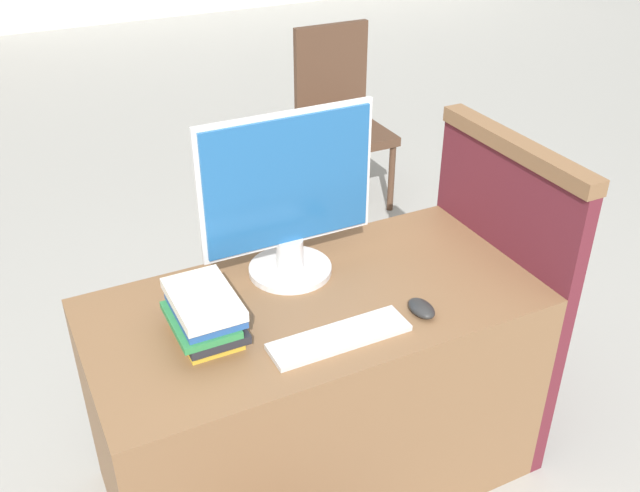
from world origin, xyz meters
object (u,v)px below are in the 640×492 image
Objects in this scene: monitor at (289,198)px; far_chair at (340,111)px; keyboard at (340,337)px; mouse at (421,308)px; book_stack at (205,315)px.

far_chair is (1.05, 1.66, -0.45)m from monitor.
mouse is at bearing 0.52° from keyboard.
keyboard is at bearing -28.42° from book_stack.
monitor reaches higher than keyboard.
book_stack is at bearing -69.72° from far_chair.
far_chair is (0.81, 2.03, -0.21)m from mouse.
keyboard is at bearing -60.68° from far_chair.
keyboard is 2.30m from far_chair.
monitor is 0.55× the size of far_chair.
keyboard is at bearing -179.48° from mouse.
far_chair reaches higher than book_stack.
far_chair is at bearing 62.14° from keyboard.
far_chair is at bearing 57.69° from monitor.
keyboard is at bearing -93.59° from monitor.
monitor reaches higher than mouse.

